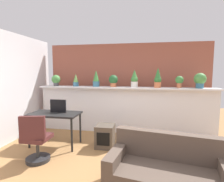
# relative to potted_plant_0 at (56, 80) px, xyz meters

# --- Properties ---
(ground_plane) EXTENTS (12.00, 12.00, 0.00)m
(ground_plane) POSITION_rel_potted_plant_0_xyz_m (1.96, -1.95, -1.44)
(ground_plane) COLOR #9E7042
(divider_wall) EXTENTS (4.74, 0.16, 1.22)m
(divider_wall) POSITION_rel_potted_plant_0_xyz_m (1.96, 0.05, -0.83)
(divider_wall) COLOR silver
(divider_wall) RESTS_ON ground
(plant_shelf) EXTENTS (4.74, 0.37, 0.04)m
(plant_shelf) POSITION_rel_potted_plant_0_xyz_m (1.96, 0.01, -0.20)
(plant_shelf) COLOR silver
(plant_shelf) RESTS_ON divider_wall
(brick_wall_behind) EXTENTS (4.74, 0.10, 2.50)m
(brick_wall_behind) POSITION_rel_potted_plant_0_xyz_m (1.96, 0.65, -0.19)
(brick_wall_behind) COLOR #9E5442
(brick_wall_behind) RESTS_ON ground
(potted_plant_0) EXTENTS (0.25, 0.25, 0.32)m
(potted_plant_0) POSITION_rel_potted_plant_0_xyz_m (0.00, 0.00, 0.00)
(potted_plant_0) COLOR #4C4C51
(potted_plant_0) RESTS_ON plant_shelf
(potted_plant_1) EXTENTS (0.16, 0.16, 0.34)m
(potted_plant_1) POSITION_rel_potted_plant_0_xyz_m (0.59, 0.01, -0.01)
(potted_plant_1) COLOR #386B84
(potted_plant_1) RESTS_ON plant_shelf
(potted_plant_2) EXTENTS (0.18, 0.18, 0.45)m
(potted_plant_2) POSITION_rel_potted_plant_0_xyz_m (1.18, 0.01, 0.04)
(potted_plant_2) COLOR #386B84
(potted_plant_2) RESTS_ON plant_shelf
(potted_plant_3) EXTENTS (0.25, 0.25, 0.32)m
(potted_plant_3) POSITION_rel_potted_plant_0_xyz_m (1.66, 0.03, 0.00)
(potted_plant_3) COLOR #C66B42
(potted_plant_3) RESTS_ON plant_shelf
(potted_plant_4) EXTENTS (0.18, 0.18, 0.46)m
(potted_plant_4) POSITION_rel_potted_plant_0_xyz_m (2.23, 0.03, 0.04)
(potted_plant_4) COLOR silver
(potted_plant_4) RESTS_ON plant_shelf
(potted_plant_5) EXTENTS (0.18, 0.18, 0.52)m
(potted_plant_5) POSITION_rel_potted_plant_0_xyz_m (2.83, -0.03, 0.06)
(potted_plant_5) COLOR #C66B42
(potted_plant_5) RESTS_ON plant_shelf
(potted_plant_6) EXTENTS (0.20, 0.20, 0.30)m
(potted_plant_6) POSITION_rel_potted_plant_0_xyz_m (3.37, 0.04, 0.00)
(potted_plant_6) COLOR #C66B42
(potted_plant_6) RESTS_ON plant_shelf
(potted_plant_7) EXTENTS (0.29, 0.29, 0.38)m
(potted_plant_7) POSITION_rel_potted_plant_0_xyz_m (3.85, 0.02, 0.03)
(potted_plant_7) COLOR #386B84
(potted_plant_7) RESTS_ON plant_shelf
(desk) EXTENTS (1.10, 0.60, 0.75)m
(desk) POSITION_rel_potted_plant_0_xyz_m (0.52, -1.09, -0.77)
(desk) COLOR black
(desk) RESTS_ON ground
(tv_monitor) EXTENTS (0.38, 0.04, 0.29)m
(tv_monitor) POSITION_rel_potted_plant_0_xyz_m (0.57, -1.01, -0.54)
(tv_monitor) COLOR black
(tv_monitor) RESTS_ON desk
(office_chair) EXTENTS (0.48, 0.49, 0.91)m
(office_chair) POSITION_rel_potted_plant_0_xyz_m (0.56, -1.88, -1.05)
(office_chair) COLOR #262628
(office_chair) RESTS_ON ground
(side_cube_shelf) EXTENTS (0.40, 0.41, 0.50)m
(side_cube_shelf) POSITION_rel_potted_plant_0_xyz_m (1.66, -0.99, -1.19)
(side_cube_shelf) COLOR #4C4238
(side_cube_shelf) RESTS_ON ground
(couch) EXTENTS (1.67, 1.02, 0.80)m
(couch) POSITION_rel_potted_plant_0_xyz_m (2.81, -2.36, -1.16)
(couch) COLOR brown
(couch) RESTS_ON ground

